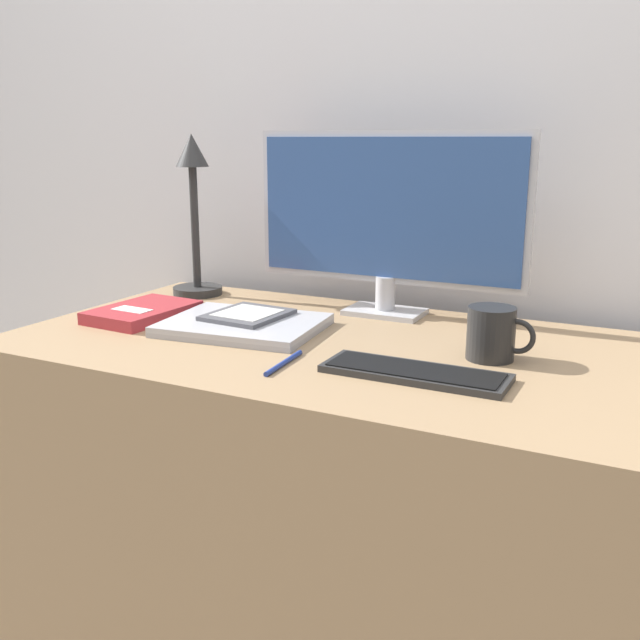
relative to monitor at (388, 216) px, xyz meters
The scene contains 10 objects.
wall_back 0.31m from the monitor, 71.37° to the left, with size 3.60×0.05×2.40m.
desk 0.64m from the monitor, 76.60° to the right, with size 1.42×0.70×0.73m.
monitor is the anchor object (origin of this frame).
keyboard 0.49m from the monitor, 61.96° to the right, with size 0.31×0.11×0.01m.
laptop 0.40m from the monitor, 129.02° to the right, with size 0.34×0.28×0.02m.
ereader 0.38m from the monitor, 132.97° to the right, with size 0.16×0.17×0.01m.
desk_lamp 0.51m from the monitor, behind, with size 0.13×0.13×0.40m.
notebook 0.58m from the monitor, 149.47° to the right, with size 0.17×0.24×0.03m.
coffee_mug 0.42m from the monitor, 38.08° to the right, with size 0.12×0.09×0.10m.
pen 0.49m from the monitor, 92.75° to the right, with size 0.02×0.14×0.01m.
Camera 1 is at (0.51, -1.08, 1.12)m, focal length 40.00 mm.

